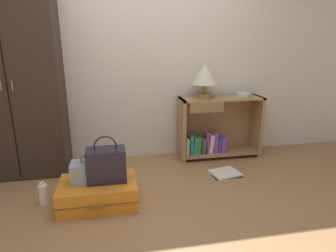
{
  "coord_description": "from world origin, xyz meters",
  "views": [
    {
      "loc": [
        -0.33,
        -2.01,
        1.42
      ],
      "look_at": [
        0.22,
        0.87,
        0.55
      ],
      "focal_mm": 30.93,
      "sensor_mm": 36.0,
      "label": 1
    }
  ],
  "objects_px": {
    "wardrobe": "(14,82)",
    "table_lamp": "(205,75)",
    "handbag": "(106,164)",
    "train_case": "(87,171)",
    "bowl": "(243,95)",
    "suitcase_large": "(98,193)",
    "bottle": "(43,194)",
    "bookshelf": "(216,129)",
    "open_book_on_floor": "(225,173)"
  },
  "relations": [
    {
      "from": "wardrobe",
      "to": "table_lamp",
      "type": "bearing_deg",
      "value": 1.78
    },
    {
      "from": "table_lamp",
      "to": "handbag",
      "type": "relative_size",
      "value": 0.96
    },
    {
      "from": "train_case",
      "to": "handbag",
      "type": "distance_m",
      "value": 0.18
    },
    {
      "from": "table_lamp",
      "to": "bowl",
      "type": "distance_m",
      "value": 0.54
    },
    {
      "from": "suitcase_large",
      "to": "bottle",
      "type": "height_order",
      "value": "suitcase_large"
    },
    {
      "from": "wardrobe",
      "to": "handbag",
      "type": "relative_size",
      "value": 4.8
    },
    {
      "from": "bowl",
      "to": "bookshelf",
      "type": "bearing_deg",
      "value": 174.0
    },
    {
      "from": "bowl",
      "to": "handbag",
      "type": "bearing_deg",
      "value": -152.75
    },
    {
      "from": "wardrobe",
      "to": "bookshelf",
      "type": "height_order",
      "value": "wardrobe"
    },
    {
      "from": "wardrobe",
      "to": "bottle",
      "type": "relative_size",
      "value": 9.47
    },
    {
      "from": "bowl",
      "to": "train_case",
      "type": "xyz_separation_m",
      "value": [
        -1.82,
        -0.83,
        -0.47
      ]
    },
    {
      "from": "suitcase_large",
      "to": "bottle",
      "type": "distance_m",
      "value": 0.49
    },
    {
      "from": "bookshelf",
      "to": "train_case",
      "type": "distance_m",
      "value": 1.73
    },
    {
      "from": "bookshelf",
      "to": "suitcase_large",
      "type": "height_order",
      "value": "bookshelf"
    },
    {
      "from": "wardrobe",
      "to": "train_case",
      "type": "relative_size",
      "value": 7.25
    },
    {
      "from": "handbag",
      "to": "bottle",
      "type": "xyz_separation_m",
      "value": [
        -0.57,
        0.08,
        -0.27
      ]
    },
    {
      "from": "suitcase_large",
      "to": "train_case",
      "type": "xyz_separation_m",
      "value": [
        -0.08,
        0.03,
        0.2
      ]
    },
    {
      "from": "bookshelf",
      "to": "open_book_on_floor",
      "type": "relative_size",
      "value": 2.92
    },
    {
      "from": "bookshelf",
      "to": "bottle",
      "type": "xyz_separation_m",
      "value": [
        -1.91,
        -0.81,
        -0.26
      ]
    },
    {
      "from": "table_lamp",
      "to": "handbag",
      "type": "distance_m",
      "value": 1.59
    },
    {
      "from": "wardrobe",
      "to": "handbag",
      "type": "xyz_separation_m",
      "value": [
        0.9,
        -0.81,
        -0.64
      ]
    },
    {
      "from": "handbag",
      "to": "open_book_on_floor",
      "type": "relative_size",
      "value": 1.2
    },
    {
      "from": "wardrobe",
      "to": "open_book_on_floor",
      "type": "relative_size",
      "value": 5.76
    },
    {
      "from": "suitcase_large",
      "to": "open_book_on_floor",
      "type": "height_order",
      "value": "suitcase_large"
    },
    {
      "from": "table_lamp",
      "to": "open_book_on_floor",
      "type": "xyz_separation_m",
      "value": [
        0.1,
        -0.53,
        -1.02
      ]
    },
    {
      "from": "suitcase_large",
      "to": "handbag",
      "type": "relative_size",
      "value": 1.64
    },
    {
      "from": "bowl",
      "to": "train_case",
      "type": "distance_m",
      "value": 2.05
    },
    {
      "from": "bottle",
      "to": "wardrobe",
      "type": "bearing_deg",
      "value": 114.04
    },
    {
      "from": "wardrobe",
      "to": "suitcase_large",
      "type": "height_order",
      "value": "wardrobe"
    },
    {
      "from": "table_lamp",
      "to": "bookshelf",
      "type": "bearing_deg",
      "value": 1.95
    },
    {
      "from": "bowl",
      "to": "suitcase_large",
      "type": "height_order",
      "value": "bowl"
    },
    {
      "from": "table_lamp",
      "to": "open_book_on_floor",
      "type": "bearing_deg",
      "value": -78.95
    },
    {
      "from": "wardrobe",
      "to": "bottle",
      "type": "height_order",
      "value": "wardrobe"
    },
    {
      "from": "table_lamp",
      "to": "open_book_on_floor",
      "type": "distance_m",
      "value": 1.15
    },
    {
      "from": "table_lamp",
      "to": "bowl",
      "type": "height_order",
      "value": "table_lamp"
    },
    {
      "from": "train_case",
      "to": "bookshelf",
      "type": "bearing_deg",
      "value": 29.87
    },
    {
      "from": "handbag",
      "to": "bottle",
      "type": "height_order",
      "value": "handbag"
    },
    {
      "from": "wardrobe",
      "to": "open_book_on_floor",
      "type": "distance_m",
      "value": 2.43
    },
    {
      "from": "wardrobe",
      "to": "bottle",
      "type": "xyz_separation_m",
      "value": [
        0.33,
        -0.74,
        -0.91
      ]
    },
    {
      "from": "train_case",
      "to": "bottle",
      "type": "relative_size",
      "value": 1.31
    },
    {
      "from": "table_lamp",
      "to": "handbag",
      "type": "bearing_deg",
      "value": -142.97
    },
    {
      "from": "bookshelf",
      "to": "bottle",
      "type": "bearing_deg",
      "value": -157.1
    },
    {
      "from": "wardrobe",
      "to": "bottle",
      "type": "distance_m",
      "value": 1.21
    },
    {
      "from": "suitcase_large",
      "to": "open_book_on_floor",
      "type": "relative_size",
      "value": 1.96
    },
    {
      "from": "train_case",
      "to": "handbag",
      "type": "height_order",
      "value": "handbag"
    },
    {
      "from": "bookshelf",
      "to": "open_book_on_floor",
      "type": "bearing_deg",
      "value": -97.56
    },
    {
      "from": "bottle",
      "to": "table_lamp",
      "type": "bearing_deg",
      "value": 24.77
    },
    {
      "from": "wardrobe",
      "to": "table_lamp",
      "type": "relative_size",
      "value": 5.0
    },
    {
      "from": "bookshelf",
      "to": "handbag",
      "type": "bearing_deg",
      "value": -146.56
    },
    {
      "from": "train_case",
      "to": "bottle",
      "type": "distance_m",
      "value": 0.46
    }
  ]
}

